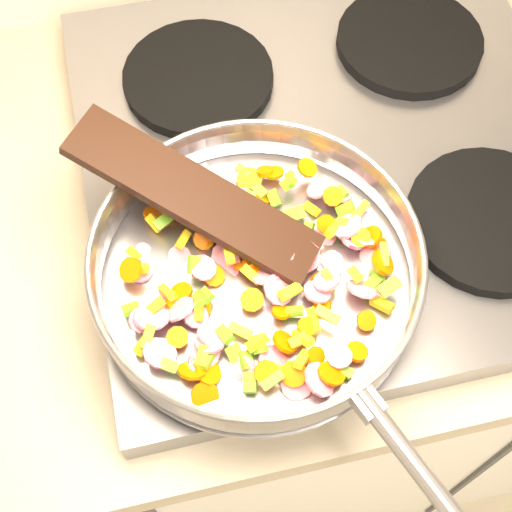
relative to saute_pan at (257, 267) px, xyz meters
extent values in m
cube|color=#939399|center=(0.13, 0.16, -0.07)|extent=(0.60, 0.60, 0.04)
cylinder|color=black|center=(-0.01, 0.02, -0.04)|extent=(0.19, 0.19, 0.02)
cylinder|color=black|center=(0.27, 0.02, -0.04)|extent=(0.19, 0.19, 0.02)
cylinder|color=black|center=(-0.01, 0.30, -0.04)|extent=(0.19, 0.19, 0.02)
cylinder|color=black|center=(0.27, 0.30, -0.04)|extent=(0.19, 0.19, 0.02)
cylinder|color=#9E9EA5|center=(0.00, 0.00, -0.03)|extent=(0.33, 0.33, 0.01)
torus|color=#9E9EA5|center=(0.00, 0.00, 0.00)|extent=(0.38, 0.38, 0.05)
torus|color=#9E9EA5|center=(0.00, 0.00, 0.03)|extent=(0.34, 0.34, 0.01)
cylinder|color=#9E9EA5|center=(0.09, -0.24, 0.02)|extent=(0.09, 0.18, 0.02)
cube|color=#9E9EA5|center=(0.06, -0.16, 0.02)|extent=(0.03, 0.04, 0.02)
cube|color=#60A51E|center=(-0.03, -0.09, -0.02)|extent=(0.02, 0.02, 0.02)
cube|color=#60A51E|center=(-0.04, -0.08, -0.02)|extent=(0.02, 0.02, 0.02)
cube|color=yellow|center=(-0.03, 0.12, -0.02)|extent=(0.02, 0.01, 0.01)
cube|color=#60A51E|center=(0.11, 0.06, -0.02)|extent=(0.02, 0.02, 0.02)
cube|color=#60A51E|center=(0.04, 0.09, -0.02)|extent=(0.02, 0.02, 0.01)
cube|color=#60A51E|center=(0.03, 0.02, -0.01)|extent=(0.02, 0.02, 0.02)
cylinder|color=#F26100|center=(0.03, -0.07, -0.01)|extent=(0.03, 0.03, 0.01)
cylinder|color=#DB154F|center=(0.05, 0.01, -0.01)|extent=(0.05, 0.05, 0.02)
cube|color=#60A51E|center=(-0.01, -0.12, -0.01)|extent=(0.03, 0.02, 0.01)
cube|color=yellow|center=(-0.02, 0.02, 0.00)|extent=(0.01, 0.02, 0.01)
cube|color=yellow|center=(0.03, -0.08, -0.01)|extent=(0.02, 0.03, 0.02)
cube|color=yellow|center=(-0.04, 0.06, -0.01)|extent=(0.03, 0.01, 0.02)
cylinder|color=#F26100|center=(-0.04, 0.01, -0.02)|extent=(0.03, 0.03, 0.02)
cylinder|color=#DB154F|center=(0.10, -0.04, -0.01)|extent=(0.05, 0.04, 0.03)
cylinder|color=#DB154F|center=(-0.04, 0.07, -0.01)|extent=(0.03, 0.04, 0.03)
cylinder|color=#DB154F|center=(-0.11, -0.07, -0.01)|extent=(0.04, 0.05, 0.02)
cube|color=yellow|center=(0.03, -0.03, 0.00)|extent=(0.03, 0.02, 0.01)
cylinder|color=#DB154F|center=(-0.03, 0.03, -0.02)|extent=(0.04, 0.04, 0.02)
cylinder|color=#DB154F|center=(0.02, -0.02, -0.01)|extent=(0.04, 0.04, 0.03)
cube|color=#60A51E|center=(0.12, -0.03, -0.02)|extent=(0.01, 0.02, 0.01)
cube|color=#60A51E|center=(0.06, 0.10, 0.00)|extent=(0.02, 0.02, 0.02)
cylinder|color=#F26100|center=(-0.06, 0.11, -0.02)|extent=(0.03, 0.03, 0.02)
cube|color=#60A51E|center=(-0.11, -0.08, -0.01)|extent=(0.02, 0.02, 0.01)
cube|color=#60A51E|center=(-0.08, 0.08, 0.00)|extent=(0.03, 0.02, 0.01)
cylinder|color=#F26100|center=(-0.08, -0.11, -0.02)|extent=(0.03, 0.03, 0.02)
cylinder|color=#DB154F|center=(0.09, 0.09, -0.01)|extent=(0.04, 0.04, 0.02)
cube|color=yellow|center=(0.00, 0.02, -0.02)|extent=(0.02, 0.02, 0.02)
cube|color=yellow|center=(0.04, -0.06, -0.01)|extent=(0.01, 0.03, 0.01)
cylinder|color=#F26100|center=(-0.01, -0.03, -0.01)|extent=(0.03, 0.03, 0.01)
cube|color=yellow|center=(-0.09, 0.08, -0.01)|extent=(0.02, 0.02, 0.02)
cylinder|color=#DB154F|center=(-0.06, -0.06, -0.01)|extent=(0.02, 0.03, 0.02)
cube|color=#60A51E|center=(-0.02, 0.06, -0.02)|extent=(0.02, 0.02, 0.01)
cube|color=#60A51E|center=(0.00, -0.11, -0.02)|extent=(0.02, 0.02, 0.01)
cylinder|color=#F26100|center=(0.01, -0.11, -0.01)|extent=(0.03, 0.03, 0.02)
cube|color=yellow|center=(0.07, -0.03, 0.00)|extent=(0.02, 0.02, 0.01)
cylinder|color=#DB154F|center=(-0.10, -0.01, -0.03)|extent=(0.03, 0.03, 0.01)
cylinder|color=#DB154F|center=(0.11, 0.02, -0.01)|extent=(0.04, 0.04, 0.01)
cylinder|color=#F26100|center=(0.09, 0.04, -0.01)|extent=(0.03, 0.02, 0.02)
cube|color=yellow|center=(0.08, 0.07, -0.02)|extent=(0.02, 0.02, 0.02)
cylinder|color=#DB154F|center=(0.12, 0.02, -0.01)|extent=(0.04, 0.04, 0.02)
cylinder|color=#DB154F|center=(0.05, -0.03, -0.01)|extent=(0.04, 0.04, 0.01)
cylinder|color=#F26100|center=(0.11, 0.01, 0.00)|extent=(0.03, 0.02, 0.02)
cube|color=#60A51E|center=(0.07, 0.04, -0.02)|extent=(0.02, 0.02, 0.01)
cylinder|color=#F26100|center=(0.13, 0.01, -0.01)|extent=(0.03, 0.04, 0.02)
cylinder|color=#DB154F|center=(-0.07, 0.04, -0.02)|extent=(0.03, 0.03, 0.02)
cube|color=#60A51E|center=(-0.02, -0.08, -0.01)|extent=(0.01, 0.02, 0.02)
cylinder|color=#F26100|center=(0.01, -0.05, -0.01)|extent=(0.03, 0.03, 0.01)
cube|color=yellow|center=(-0.05, 0.10, -0.02)|extent=(0.02, 0.01, 0.02)
cylinder|color=#DB154F|center=(0.00, 0.08, -0.01)|extent=(0.05, 0.04, 0.04)
cylinder|color=#DB154F|center=(0.02, 0.07, -0.02)|extent=(0.04, 0.04, 0.02)
cylinder|color=#DB154F|center=(0.13, 0.00, -0.02)|extent=(0.04, 0.05, 0.02)
cylinder|color=#F26100|center=(0.04, 0.12, -0.01)|extent=(0.03, 0.03, 0.02)
cube|color=#60A51E|center=(-0.06, 0.02, -0.01)|extent=(0.02, 0.02, 0.02)
cube|color=yellow|center=(0.07, -0.03, -0.02)|extent=(0.02, 0.02, 0.02)
cube|color=yellow|center=(0.02, -0.08, -0.01)|extent=(0.02, 0.01, 0.01)
cube|color=yellow|center=(0.12, 0.03, -0.02)|extent=(0.02, 0.02, 0.01)
cube|color=yellow|center=(-0.02, -0.08, -0.01)|extent=(0.03, 0.02, 0.01)
cube|color=#60A51E|center=(0.06, 0.06, -0.02)|extent=(0.02, 0.02, 0.02)
cylinder|color=#F26100|center=(0.09, -0.07, -0.02)|extent=(0.03, 0.03, 0.02)
cylinder|color=#DB154F|center=(0.02, 0.03, -0.02)|extent=(0.04, 0.05, 0.03)
cube|color=yellow|center=(0.12, 0.05, -0.01)|extent=(0.03, 0.02, 0.01)
cube|color=#60A51E|center=(-0.06, 0.11, -0.02)|extent=(0.02, 0.02, 0.01)
cylinder|color=#DB154F|center=(-0.12, -0.03, -0.01)|extent=(0.03, 0.03, 0.02)
cylinder|color=#DB154F|center=(0.00, -0.09, -0.02)|extent=(0.04, 0.04, 0.02)
cube|color=#60A51E|center=(-0.07, -0.08, -0.01)|extent=(0.02, 0.03, 0.01)
cube|color=yellow|center=(0.02, -0.10, -0.01)|extent=(0.02, 0.02, 0.02)
cylinder|color=#DB154F|center=(-0.09, -0.02, -0.01)|extent=(0.03, 0.04, 0.03)
cube|color=#60A51E|center=(0.10, 0.03, -0.01)|extent=(0.02, 0.02, 0.02)
cube|color=yellow|center=(-0.02, 0.10, -0.01)|extent=(0.02, 0.03, 0.01)
cube|color=#60A51E|center=(0.01, 0.08, 0.00)|extent=(0.02, 0.03, 0.01)
cylinder|color=#DB154F|center=(0.07, -0.03, -0.01)|extent=(0.04, 0.04, 0.02)
cube|color=#60A51E|center=(0.11, 0.07, -0.01)|extent=(0.03, 0.02, 0.01)
cylinder|color=#F26100|center=(-0.01, 0.05, -0.02)|extent=(0.04, 0.04, 0.02)
cube|color=#60A51E|center=(0.11, 0.03, -0.02)|extent=(0.02, 0.02, 0.01)
cylinder|color=#DB154F|center=(-0.05, 0.02, -0.01)|extent=(0.04, 0.03, 0.01)
cube|color=yellow|center=(-0.05, 0.10, -0.01)|extent=(0.02, 0.02, 0.01)
cube|color=#60A51E|center=(-0.12, -0.05, -0.01)|extent=(0.02, 0.03, 0.02)
cube|color=yellow|center=(0.04, 0.03, -0.02)|extent=(0.02, 0.02, 0.01)
cube|color=yellow|center=(-0.01, 0.00, -0.01)|extent=(0.02, 0.02, 0.02)
cylinder|color=#DB154F|center=(-0.11, -0.02, -0.02)|extent=(0.04, 0.04, 0.01)
cylinder|color=#F26100|center=(-0.07, 0.10, -0.02)|extent=(0.03, 0.04, 0.03)
cube|color=#60A51E|center=(0.03, -0.05, -0.01)|extent=(0.02, 0.02, 0.01)
cube|color=#60A51E|center=(-0.03, -0.11, -0.02)|extent=(0.02, 0.02, 0.01)
cylinder|color=#DB154F|center=(-0.11, 0.06, -0.02)|extent=(0.03, 0.03, 0.03)
cylinder|color=#F26100|center=(0.01, 0.07, 0.00)|extent=(0.03, 0.03, 0.02)
cylinder|color=#F26100|center=(-0.09, -0.05, -0.01)|extent=(0.03, 0.03, 0.01)
cube|color=yellow|center=(-0.07, -0.03, -0.01)|extent=(0.01, 0.02, 0.02)
cube|color=yellow|center=(-0.08, -0.08, -0.02)|extent=(0.03, 0.02, 0.02)
cylinder|color=#DB154F|center=(0.03, 0.01, -0.01)|extent=(0.03, 0.03, 0.03)
cylinder|color=#F26100|center=(-0.09, -0.01, -0.02)|extent=(0.03, 0.03, 0.02)
cylinder|color=#F26100|center=(-0.05, 0.05, -0.02)|extent=(0.03, 0.03, 0.03)
cylinder|color=#F26100|center=(-0.08, -0.09, -0.01)|extent=(0.04, 0.03, 0.03)
cylinder|color=#DB154F|center=(0.03, -0.12, -0.01)|extent=(0.04, 0.05, 0.03)
cylinder|color=#DB154F|center=(-0.12, 0.03, -0.02)|extent=(0.04, 0.04, 0.00)
cylinder|color=#F26100|center=(0.01, -0.08, -0.02)|extent=(0.03, 0.03, 0.02)
cube|color=yellow|center=(0.12, -0.04, -0.02)|extent=(0.02, 0.03, 0.01)
cylinder|color=#F26100|center=(0.14, 0.01, -0.02)|extent=(0.03, 0.02, 0.02)
cube|color=yellow|center=(0.06, -0.07, 0.00)|extent=(0.03, 0.03, 0.01)
cylinder|color=#F26100|center=(-0.01, 0.02, -0.02)|extent=(0.03, 0.02, 0.03)
cylinder|color=#F26100|center=(0.03, 0.10, -0.02)|extent=(0.02, 0.03, 0.02)
cube|color=#60A51E|center=(-0.05, -0.06, -0.01)|extent=(0.02, 0.02, 0.01)
cube|color=yellow|center=(0.03, 0.03, -0.02)|extent=(0.02, 0.03, 0.01)
cylinder|color=#F26100|center=(-0.08, 0.00, -0.02)|extent=(0.03, 0.03, 0.01)
cylinder|color=#DB154F|center=(-0.06, -0.06, -0.01)|extent=(0.04, 0.04, 0.02)
cylinder|color=#F26100|center=(0.08, 0.11, 0.00)|extent=(0.03, 0.03, 0.01)
cylinder|color=#DB154F|center=(0.01, -0.12, -0.02)|extent=(0.04, 0.04, 0.02)
cylinder|color=#DB154F|center=(-0.07, -0.07, -0.02)|extent=(0.05, 0.05, 0.01)
cube|color=yellow|center=(-0.11, -0.02, -0.01)|extent=(0.03, 0.02, 0.02)
cylinder|color=#F26100|center=(-0.13, 0.03, 0.00)|extent=(0.03, 0.03, 0.02)
cylinder|color=#F26100|center=(0.06, -0.05, -0.02)|extent=(0.02, 0.02, 0.02)
cylinder|color=#DB154F|center=(-0.03, 0.02, -0.03)|extent=(0.04, 0.04, 0.02)
cylinder|color=#DB154F|center=(-0.07, -0.03, -0.02)|extent=(0.04, 0.04, 0.02)
cube|color=yellow|center=(0.06, 0.10, 0.00)|extent=(0.02, 0.02, 0.02)
cube|color=yellow|center=(-0.07, -0.08, -0.01)|extent=(0.02, 0.02, 0.02)
cylinder|color=#DB154F|center=(-0.04, -0.10, -0.02)|extent=(0.04, 0.03, 0.03)
cube|color=yellow|center=(0.13, -0.01, 0.00)|extent=(0.01, 0.03, 0.01)
cube|color=#60A51E|center=(-0.06, -0.02, -0.01)|extent=(0.01, 0.02, 0.02)
cylinder|color=#F26100|center=(0.02, 0.12, -0.02)|extent=(0.04, 0.04, 0.02)
cylinder|color=#F26100|center=(0.08, -0.10, -0.02)|extent=(0.03, 0.03, 0.01)
cylinder|color=#DB154F|center=(0.01, -0.01, -0.01)|extent=(0.04, 0.04, 0.02)
cube|color=#60A51E|center=(0.10, -0.03, -0.01)|extent=(0.01, 0.02, 0.02)
cylinder|color=#DB154F|center=(0.11, 0.08, -0.02)|extent=(0.03, 0.03, 0.02)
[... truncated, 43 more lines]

